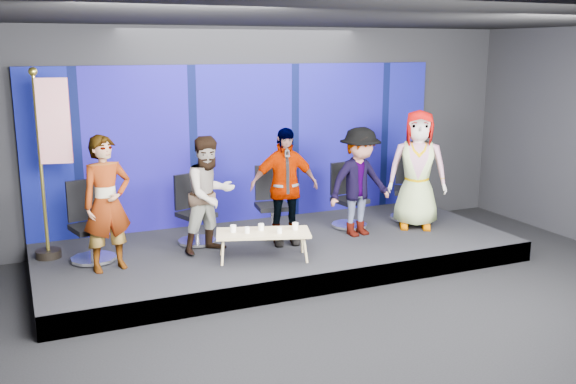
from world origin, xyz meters
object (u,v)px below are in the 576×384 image
panelist_c (284,187)px  panelist_d (359,182)px  chair_e (410,197)px  mug_e (295,226)px  chair_a (91,235)px  chair_b (195,221)px  panelist_a (107,204)px  chair_c (272,213)px  mug_c (261,227)px  panelist_e (417,170)px  flag_stand (50,159)px  chair_d (348,206)px  mug_a (233,229)px  panelist_b (210,195)px  mug_d (279,230)px  coffee_table (263,234)px  mug_b (247,230)px

panelist_c → panelist_d: panelist_c is taller
chair_e → mug_e: bearing=-126.6°
chair_a → chair_b: (1.52, 0.23, -0.02)m
panelist_a → mug_e: 2.54m
chair_c → panelist_d: 1.44m
panelist_d → mug_c: (-1.79, -0.43, -0.40)m
chair_a → panelist_e: size_ratio=0.58×
chair_e → flag_stand: 5.76m
mug_c → panelist_d: bearing=13.5°
mug_e → panelist_a: bearing=168.4°
chair_d → mug_a: size_ratio=10.64×
panelist_b → mug_a: panelist_b is taller
panelist_a → panelist_d: bearing=-12.1°
mug_e → mug_d: bearing=-164.1°
chair_b → mug_e: bearing=-65.5°
panelist_e → flag_stand: size_ratio=0.73×
mug_a → chair_b: bearing=106.1°
panelist_c → mug_a: bearing=-148.0°
chair_e → chair_c: bearing=-150.4°
panelist_a → mug_c: bearing=-23.1°
chair_e → mug_a: size_ratio=12.00×
panelist_b → chair_e: size_ratio=1.42×
coffee_table → mug_e: bearing=-10.7°
panelist_c → panelist_e: bearing=7.9°
panelist_e → mug_b: (-3.09, -0.51, -0.52)m
panelist_a → panelist_c: bearing=-10.4°
chair_d → panelist_d: bearing=-106.7°
mug_c → chair_b: bearing=122.6°
panelist_e → panelist_d: bearing=-147.7°
coffee_table → mug_e: (0.45, -0.08, 0.08)m
chair_a → mug_e: chair_a is taller
flag_stand → mug_d: bearing=-15.0°
chair_c → flag_stand: (-3.16, 0.16, 1.03)m
chair_b → panelist_e: bearing=-27.7°
chair_c → mug_c: (-0.56, -0.98, 0.09)m
chair_e → panelist_e: 0.76m
chair_a → mug_a: bearing=-35.9°
chair_d → mug_d: chair_d is taller
chair_c → panelist_c: bearing=-82.5°
panelist_c → mug_e: (-0.10, -0.64, -0.43)m
chair_b → mug_c: bearing=-75.7°
mug_a → chair_d: bearing=20.8°
flag_stand → panelist_c: bearing=-0.5°
mug_d → mug_b: bearing=155.2°
panelist_a → chair_d: 3.95m
chair_a → panelist_b: bearing=-22.8°
panelist_a → chair_b: 1.61m
coffee_table → mug_a: mug_a is taller
chair_c → mug_b: 1.30m
panelist_a → mug_c: (2.00, -0.34, -0.45)m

